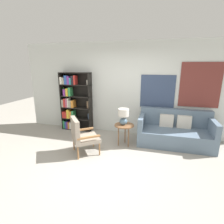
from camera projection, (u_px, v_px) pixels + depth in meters
ground_plane at (104, 166)px, 3.65m from camera, size 14.00×14.00×0.00m
wall_back at (126, 89)px, 5.17m from camera, size 6.40×0.08×2.70m
bookshelf at (73, 103)px, 5.55m from camera, size 0.98×0.30×1.83m
armchair at (81, 134)px, 4.06m from camera, size 0.81×0.81×0.88m
couch at (175, 132)px, 4.65m from camera, size 1.87×0.91×0.88m
side_table at (124, 127)px, 4.49m from camera, size 0.50×0.50×0.56m
table_lamp at (123, 116)px, 4.42m from camera, size 0.27×0.27×0.42m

